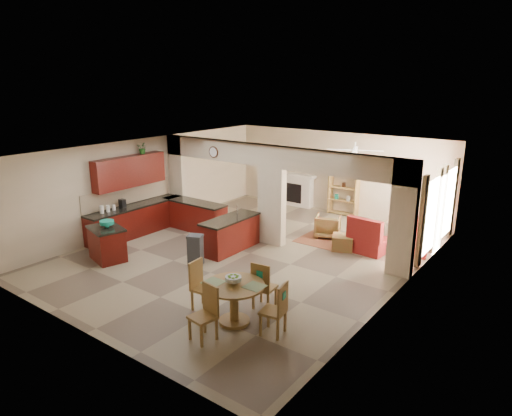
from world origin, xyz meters
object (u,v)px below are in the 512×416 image
Objects in this scene: dining_table at (234,298)px; armchair at (328,226)px; kitchen_island at (107,244)px; sofa at (415,232)px.

dining_table reaches higher than armchair.
kitchen_island is 0.50× the size of sofa.
kitchen_island is 8.41m from sofa.
kitchen_island is 0.99× the size of dining_table.
dining_table reaches higher than sofa.
dining_table is 5.58m from armchair.
sofa is at bearing 59.95° from kitchen_island.
dining_table is 0.50× the size of sofa.
sofa is 3.21× the size of armchair.
kitchen_island is 1.59× the size of armchair.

